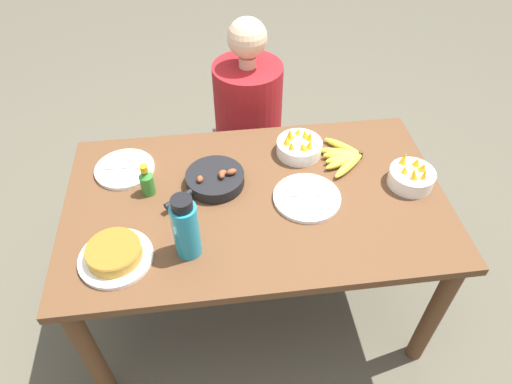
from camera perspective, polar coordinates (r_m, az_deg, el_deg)
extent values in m
plane|color=#565142|center=(2.33, 0.00, -13.11)|extent=(14.00, 14.00, 0.00)
cube|color=brown|center=(1.77, 0.00, -1.08)|extent=(1.47, 0.86, 0.03)
cylinder|color=brown|center=(1.92, -19.98, -18.52)|extent=(0.07, 0.07, 0.69)
cylinder|color=brown|center=(2.02, 21.35, -13.99)|extent=(0.07, 0.07, 0.69)
cylinder|color=brown|center=(2.34, -17.77, -2.10)|extent=(0.07, 0.07, 0.69)
cylinder|color=brown|center=(2.43, 14.82, 0.80)|extent=(0.07, 0.07, 0.69)
ellipsoid|color=yellow|center=(2.00, 10.84, 5.54)|extent=(0.15, 0.16, 0.03)
ellipsoid|color=yellow|center=(1.96, 10.44, 4.88)|extent=(0.19, 0.09, 0.03)
ellipsoid|color=yellow|center=(1.95, 10.79, 4.56)|extent=(0.17, 0.05, 0.04)
ellipsoid|color=yellow|center=(1.94, 10.95, 4.18)|extent=(0.17, 0.07, 0.04)
ellipsoid|color=yellow|center=(1.92, 10.98, 3.81)|extent=(0.19, 0.10, 0.04)
ellipsoid|color=yellow|center=(1.91, 11.54, 3.30)|extent=(0.17, 0.16, 0.04)
cylinder|color=#4C3819|center=(1.97, 12.92, 4.56)|extent=(0.02, 0.02, 0.04)
cylinder|color=black|center=(1.82, -5.09, 1.12)|extent=(0.23, 0.23, 0.01)
cylinder|color=black|center=(1.80, -5.14, 1.71)|extent=(0.23, 0.23, 0.04)
cylinder|color=black|center=(1.73, -9.62, -0.85)|extent=(0.11, 0.09, 0.02)
ellipsoid|color=brown|center=(1.76, -4.29, 2.21)|extent=(0.03, 0.04, 0.03)
ellipsoid|color=brown|center=(1.77, -3.06, 2.55)|extent=(0.05, 0.04, 0.03)
ellipsoid|color=brown|center=(1.77, -4.21, 2.39)|extent=(0.04, 0.04, 0.03)
ellipsoid|color=brown|center=(1.76, -7.02, 1.62)|extent=(0.03, 0.04, 0.03)
cylinder|color=white|center=(1.64, -17.10, -7.88)|extent=(0.25, 0.25, 0.02)
cylinder|color=gold|center=(1.61, -17.32, -7.23)|extent=(0.19, 0.19, 0.04)
cylinder|color=#9B601E|center=(1.59, -17.51, -6.70)|extent=(0.18, 0.18, 0.00)
cylinder|color=white|center=(1.94, -16.09, 2.78)|extent=(0.24, 0.24, 0.02)
cylinder|color=#B2B2B7|center=(1.93, -15.58, 2.96)|extent=(0.11, 0.02, 0.01)
cube|color=#B2B2B7|center=(1.95, -17.72, 2.95)|extent=(0.05, 0.03, 0.00)
cylinder|color=white|center=(1.76, 6.37, -0.71)|extent=(0.26, 0.26, 0.02)
cylinder|color=#B2B2B7|center=(1.75, 5.62, -0.41)|extent=(0.12, 0.01, 0.01)
cube|color=#B2B2B7|center=(1.77, 8.33, -0.24)|extent=(0.05, 0.02, 0.00)
cylinder|color=white|center=(1.95, 5.42, 5.56)|extent=(0.19, 0.19, 0.06)
cone|color=#F4A819|center=(1.93, 6.76, 6.92)|extent=(0.04, 0.04, 0.05)
cone|color=#F4A819|center=(1.95, 6.14, 7.23)|extent=(0.06, 0.05, 0.05)
cone|color=#F4A819|center=(1.96, 5.31, 7.53)|extent=(0.04, 0.03, 0.04)
cone|color=#F4A819|center=(1.92, 4.26, 7.18)|extent=(0.06, 0.06, 0.06)
cone|color=#F4A819|center=(1.90, 3.88, 6.44)|extent=(0.04, 0.04, 0.05)
cone|color=#F4A819|center=(1.88, 4.46, 5.74)|extent=(0.04, 0.04, 0.04)
cone|color=#F4A819|center=(1.88, 5.87, 5.64)|extent=(0.05, 0.04, 0.05)
cone|color=#F4A819|center=(1.89, 6.72, 5.86)|extent=(0.05, 0.05, 0.05)
cylinder|color=white|center=(1.90, 18.77, 1.81)|extent=(0.18, 0.18, 0.07)
cone|color=#F4A819|center=(1.88, 20.13, 2.92)|extent=(0.04, 0.05, 0.05)
cone|color=#F4A819|center=(1.90, 19.44, 3.51)|extent=(0.05, 0.05, 0.04)
cone|color=#F4A819|center=(1.89, 18.02, 4.02)|extent=(0.04, 0.04, 0.06)
cone|color=#F4A819|center=(1.85, 18.07, 2.74)|extent=(0.03, 0.04, 0.04)
cone|color=#F4A819|center=(1.83, 19.14, 2.17)|extent=(0.05, 0.04, 0.06)
cone|color=#F4A819|center=(1.84, 20.31, 2.05)|extent=(0.04, 0.03, 0.05)
cylinder|color=teal|center=(1.53, -8.73, -4.76)|extent=(0.09, 0.09, 0.22)
cylinder|color=black|center=(1.43, -9.28, -1.46)|extent=(0.07, 0.07, 0.04)
cylinder|color=#337F2D|center=(1.80, -13.41, 0.93)|extent=(0.05, 0.05, 0.09)
cone|color=#337F2D|center=(1.76, -13.70, 2.22)|extent=(0.05, 0.05, 0.02)
cylinder|color=gold|center=(1.75, -13.85, 2.85)|extent=(0.03, 0.03, 0.03)
cube|color=black|center=(2.62, -0.86, 2.28)|extent=(0.37, 0.37, 0.40)
cylinder|color=maroon|center=(2.34, -0.98, 10.25)|extent=(0.34, 0.34, 0.49)
cylinder|color=#DBB28E|center=(2.20, -1.07, 16.00)|extent=(0.08, 0.08, 0.05)
sphere|color=#DBB28E|center=(2.15, -1.11, 18.72)|extent=(0.18, 0.18, 0.18)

